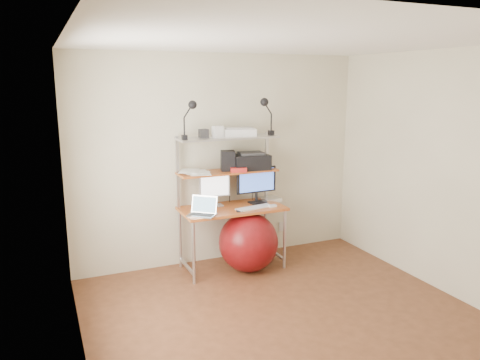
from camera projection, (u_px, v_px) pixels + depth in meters
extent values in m
plane|color=brown|center=(292.00, 323.00, 4.29)|extent=(3.60, 3.60, 0.00)
plane|color=white|center=(300.00, 40.00, 3.77)|extent=(3.60, 3.60, 0.00)
plane|color=beige|center=(221.00, 159.00, 5.65)|extent=(3.60, 0.00, 3.60)
plane|color=beige|center=(471.00, 265.00, 2.42)|extent=(3.60, 0.00, 3.60)
plane|color=beige|center=(76.00, 214.00, 3.33)|extent=(0.00, 3.60, 3.60)
plane|color=beige|center=(450.00, 175.00, 4.73)|extent=(0.00, 3.60, 3.60)
cube|color=#B46123|center=(232.00, 209.00, 5.43)|extent=(1.20, 0.60, 0.03)
cylinder|color=silver|center=(194.00, 253.00, 5.06)|extent=(0.04, 0.04, 0.71)
cylinder|color=silver|center=(180.00, 238.00, 5.53)|extent=(0.04, 0.04, 0.71)
cylinder|color=silver|center=(285.00, 239.00, 5.50)|extent=(0.04, 0.04, 0.71)
cylinder|color=silver|center=(265.00, 227.00, 5.96)|extent=(0.04, 0.04, 0.71)
cube|color=silver|center=(178.00, 173.00, 5.36)|extent=(0.03, 0.04, 0.84)
cube|color=silver|center=(266.00, 166.00, 5.80)|extent=(0.03, 0.04, 0.84)
cube|color=#B46123|center=(228.00, 172.00, 5.46)|extent=(1.18, 0.34, 0.02)
cube|color=silver|center=(228.00, 138.00, 5.38)|extent=(1.18, 0.34, 0.02)
cube|color=silver|center=(282.00, 226.00, 6.16)|extent=(0.08, 0.01, 0.12)
cube|color=#AFAFB4|center=(215.00, 205.00, 5.49)|extent=(0.17, 0.14, 0.01)
cylinder|color=#AFAFB4|center=(215.00, 201.00, 5.49)|extent=(0.03, 0.03, 0.09)
cube|color=#AFAFB4|center=(214.00, 185.00, 5.45)|extent=(0.37, 0.05, 0.28)
plane|color=white|center=(215.00, 185.00, 5.44)|extent=(0.33, 0.02, 0.34)
cube|color=black|center=(257.00, 202.00, 5.62)|extent=(0.19, 0.15, 0.01)
cylinder|color=black|center=(256.00, 197.00, 5.63)|extent=(0.03, 0.03, 0.11)
cube|color=black|center=(256.00, 180.00, 5.58)|extent=(0.51, 0.05, 0.31)
plane|color=blue|center=(257.00, 180.00, 5.57)|extent=(0.46, 0.02, 0.46)
cube|color=silver|center=(202.00, 215.00, 5.10)|extent=(0.36, 0.35, 0.01)
cube|color=#2D2D30|center=(202.00, 214.00, 5.10)|extent=(0.27, 0.26, 0.00)
cube|color=silver|center=(205.00, 204.00, 5.17)|extent=(0.26, 0.23, 0.19)
plane|color=#78A9C8|center=(205.00, 204.00, 5.17)|extent=(0.25, 0.22, 0.26)
cube|color=silver|center=(254.00, 208.00, 5.40)|extent=(0.47, 0.21, 0.01)
cube|color=silver|center=(272.00, 206.00, 5.45)|extent=(0.09, 0.06, 0.03)
cube|color=silver|center=(270.00, 199.00, 5.73)|extent=(0.25, 0.25, 0.04)
cube|color=black|center=(239.00, 210.00, 5.29)|extent=(0.10, 0.14, 0.01)
cube|color=black|center=(251.00, 162.00, 5.55)|extent=(0.46, 0.34, 0.17)
cube|color=#2D2D30|center=(251.00, 153.00, 5.53)|extent=(0.31, 0.25, 0.03)
cube|color=black|center=(228.00, 161.00, 5.45)|extent=(0.20, 0.20, 0.23)
cube|color=red|center=(238.00, 170.00, 5.40)|extent=(0.21, 0.18, 0.05)
cube|color=silver|center=(239.00, 132.00, 5.45)|extent=(0.43, 0.34, 0.08)
cube|color=#AFAFB4|center=(239.00, 128.00, 5.44)|extent=(0.36, 0.27, 0.01)
cube|color=silver|center=(218.00, 132.00, 5.30)|extent=(0.12, 0.10, 0.13)
cube|color=#2D2D30|center=(204.00, 133.00, 5.30)|extent=(0.10, 0.10, 0.09)
cube|color=black|center=(185.00, 137.00, 5.09)|extent=(0.05, 0.06, 0.05)
cylinder|color=black|center=(184.00, 126.00, 5.06)|extent=(0.02, 0.02, 0.19)
sphere|color=black|center=(193.00, 105.00, 5.04)|extent=(0.09, 0.09, 0.09)
cube|color=black|center=(271.00, 133.00, 5.55)|extent=(0.05, 0.06, 0.05)
cylinder|color=black|center=(271.00, 122.00, 5.52)|extent=(0.02, 0.02, 0.19)
sphere|color=black|center=(264.00, 102.00, 5.42)|extent=(0.10, 0.10, 0.10)
sphere|color=maroon|center=(248.00, 242.00, 5.43)|extent=(0.69, 0.69, 0.69)
cube|color=white|center=(194.00, 173.00, 5.32)|extent=(0.27, 0.32, 0.00)
cube|color=white|center=(201.00, 173.00, 5.28)|extent=(0.27, 0.32, 0.00)
cube|color=white|center=(192.00, 172.00, 5.33)|extent=(0.22, 0.29, 0.00)
cube|color=white|center=(199.00, 172.00, 5.30)|extent=(0.24, 0.30, 0.00)
cube|color=white|center=(196.00, 171.00, 5.30)|extent=(0.31, 0.34, 0.00)
cube|color=white|center=(189.00, 171.00, 5.31)|extent=(0.31, 0.34, 0.00)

